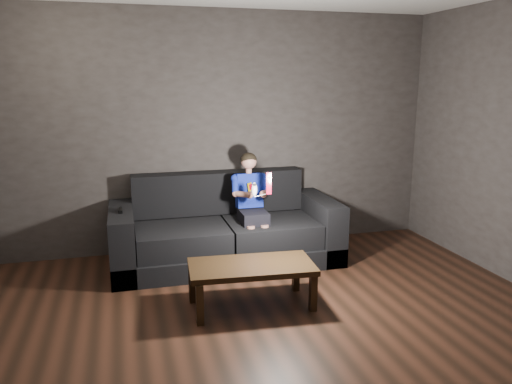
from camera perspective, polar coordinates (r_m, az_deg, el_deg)
name	(u,v)px	position (r m, az deg, el deg)	size (l,w,h in m)	color
floor	(292,353)	(3.81, 4.10, -17.83)	(5.00, 5.00, 0.00)	black
back_wall	(222,132)	(5.73, -3.96, 6.83)	(5.00, 0.04, 2.70)	#352F2E
sofa	(225,234)	(5.42, -3.55, -4.84)	(2.39, 1.03, 0.92)	black
child	(251,196)	(5.29, -0.56, -0.44)	(0.41, 0.51, 1.02)	black
wii_remote_red	(269,183)	(4.90, 1.48, 1.00)	(0.07, 0.09, 0.22)	red
nunchuk_white	(254,189)	(4.88, -0.20, 0.31)	(0.08, 0.10, 0.15)	white
wii_remote_black	(120,210)	(5.14, -15.25, -2.02)	(0.04, 0.16, 0.03)	black
coffee_table	(251,270)	(4.34, -0.52, -8.88)	(1.11, 0.62, 0.39)	black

